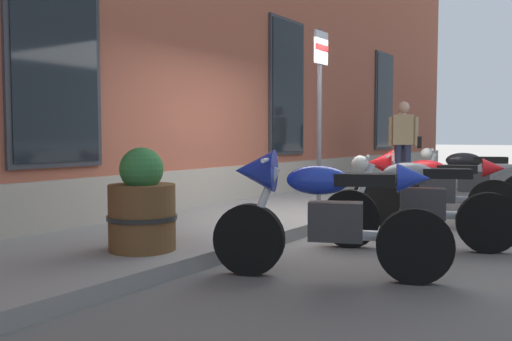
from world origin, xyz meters
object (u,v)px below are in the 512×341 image
Objects in this scene: motorcycle_grey_naked at (416,204)px; parking_sign at (320,95)px; pedestrian_dark_jacket at (402,144)px; barrel_planter at (142,207)px; motorcycle_blue_sport at (320,209)px; pedestrian_tan_coat at (403,139)px; motorcycle_red_sport at (427,185)px; motorcycle_black_naked at (468,181)px.

parking_sign reaches higher than motorcycle_grey_naked.
pedestrian_dark_jacket is (6.31, 2.30, 0.53)m from motorcycle_grey_naked.
barrel_planter is at bearing 176.07° from parking_sign.
motorcycle_blue_sport is 7.11m from pedestrian_tan_coat.
motorcycle_red_sport reaches higher than motorcycle_grey_naked.
motorcycle_blue_sport reaches higher than motorcycle_grey_naked.
motorcycle_red_sport is at bearing 0.10° from motorcycle_blue_sport.
motorcycle_red_sport reaches higher than motorcycle_black_naked.
pedestrian_dark_jacket is 8.39m from barrel_planter.
pedestrian_tan_coat reaches higher than motorcycle_black_naked.
pedestrian_dark_jacket is (4.87, 1.99, 0.47)m from motorcycle_red_sport.
barrel_planter reaches higher than motorcycle_black_naked.
motorcycle_black_naked is 3.83m from pedestrian_dark_jacket.
pedestrian_tan_coat reaches higher than barrel_planter.
motorcycle_grey_naked is 1.47m from motorcycle_red_sport.
pedestrian_tan_coat is 1.06m from pedestrian_dark_jacket.
motorcycle_blue_sport is 0.91× the size of motorcycle_red_sport.
barrel_planter reaches higher than motorcycle_blue_sport.
pedestrian_dark_jacket is 1.67× the size of barrel_planter.
motorcycle_grey_naked is at bearing -42.42° from barrel_planter.
pedestrian_dark_jacket is 0.63× the size of parking_sign.
parking_sign reaches higher than pedestrian_tan_coat.
barrel_planter is at bearing -179.64° from pedestrian_tan_coat.
pedestrian_dark_jacket is at bearing 20.06° from motorcycle_grey_naked.
pedestrian_tan_coat reaches higher than motorcycle_blue_sport.
parking_sign reaches higher than barrel_planter.
barrel_planter is at bearing 161.91° from motorcycle_black_naked.
motorcycle_black_naked is 2.86m from parking_sign.
motorcycle_black_naked reaches higher than motorcycle_grey_naked.
motorcycle_grey_naked is 2.02× the size of barrel_planter.
motorcycle_grey_naked is at bearing -167.90° from motorcycle_red_sport.
motorcycle_blue_sport is 3.20m from parking_sign.
parking_sign reaches higher than motorcycle_blue_sport.
motorcycle_black_naked is at bearing 3.18° from motorcycle_grey_naked.
motorcycle_blue_sport is at bearing 178.46° from motorcycle_black_naked.
pedestrian_dark_jacket is 5.32m from parking_sign.
pedestrian_tan_coat is 4.30m from parking_sign.
motorcycle_blue_sport is 3.02m from motorcycle_red_sport.
motorcycle_grey_naked is at bearing -159.94° from pedestrian_dark_jacket.
barrel_planter reaches higher than motorcycle_red_sport.
pedestrian_tan_coat is 7.40m from barrel_planter.
motorcycle_blue_sport is 0.99× the size of motorcycle_grey_naked.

